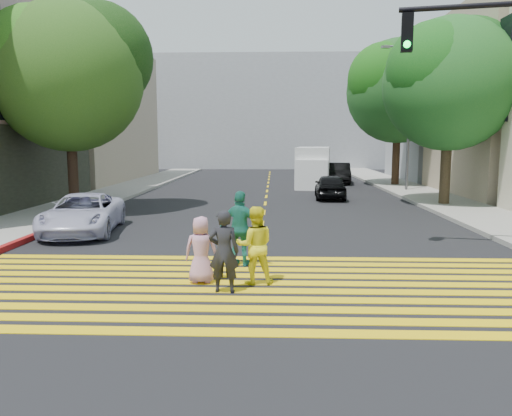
# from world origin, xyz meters

# --- Properties ---
(ground) EXTENTS (120.00, 120.00, 0.00)m
(ground) POSITION_xyz_m (0.00, 0.00, 0.00)
(ground) COLOR black
(sidewalk_left) EXTENTS (3.00, 40.00, 0.15)m
(sidewalk_left) POSITION_xyz_m (-8.50, 22.00, 0.07)
(sidewalk_left) COLOR gray
(sidewalk_left) RESTS_ON ground
(sidewalk_right) EXTENTS (3.00, 60.00, 0.15)m
(sidewalk_right) POSITION_xyz_m (8.50, 15.00, 0.07)
(sidewalk_right) COLOR gray
(sidewalk_right) RESTS_ON ground
(curb_red) EXTENTS (0.20, 8.00, 0.16)m
(curb_red) POSITION_xyz_m (-6.90, 6.00, 0.08)
(curb_red) COLOR maroon
(curb_red) RESTS_ON ground
(crosswalk) EXTENTS (13.40, 5.30, 0.01)m
(crosswalk) POSITION_xyz_m (0.00, 1.28, 0.01)
(crosswalk) COLOR yellow
(crosswalk) RESTS_ON ground
(lane_line) EXTENTS (0.12, 34.40, 0.01)m
(lane_line) POSITION_xyz_m (0.00, 22.50, 0.01)
(lane_line) COLOR yellow
(lane_line) RESTS_ON ground
(building_left_tan) EXTENTS (12.00, 16.00, 10.00)m
(building_left_tan) POSITION_xyz_m (-16.00, 28.00, 5.00)
(building_left_tan) COLOR tan
(building_left_tan) RESTS_ON ground
(building_right_grey) EXTENTS (10.00, 10.00, 10.00)m
(building_right_grey) POSITION_xyz_m (15.00, 30.00, 5.00)
(building_right_grey) COLOR gray
(building_right_grey) RESTS_ON ground
(backdrop_block) EXTENTS (30.00, 8.00, 12.00)m
(backdrop_block) POSITION_xyz_m (0.00, 48.00, 6.00)
(backdrop_block) COLOR gray
(backdrop_block) RESTS_ON ground
(tree_left) EXTENTS (7.83, 7.79, 8.69)m
(tree_left) POSITION_xyz_m (-7.86, 11.83, 5.86)
(tree_left) COLOR black
(tree_left) RESTS_ON ground
(tree_right_near) EXTENTS (7.59, 7.56, 8.50)m
(tree_right_near) POSITION_xyz_m (8.21, 14.25, 5.75)
(tree_right_near) COLOR black
(tree_right_near) RESTS_ON ground
(tree_right_far) EXTENTS (8.49, 8.39, 9.60)m
(tree_right_far) POSITION_xyz_m (8.42, 24.36, 6.48)
(tree_right_far) COLOR black
(tree_right_far) RESTS_ON ground
(pedestrian_man) EXTENTS (0.61, 0.41, 1.64)m
(pedestrian_man) POSITION_xyz_m (-0.55, 0.89, 0.82)
(pedestrian_man) COLOR black
(pedestrian_man) RESTS_ON ground
(pedestrian_woman) EXTENTS (0.86, 0.70, 1.63)m
(pedestrian_woman) POSITION_xyz_m (0.03, 1.53, 0.82)
(pedestrian_woman) COLOR yellow
(pedestrian_woman) RESTS_ON ground
(pedestrian_child) EXTENTS (0.70, 0.46, 1.42)m
(pedestrian_child) POSITION_xyz_m (-1.10, 1.54, 0.71)
(pedestrian_child) COLOR #C286A2
(pedestrian_child) RESTS_ON ground
(pedestrian_extra) EXTENTS (1.13, 0.71, 1.80)m
(pedestrian_extra) POSITION_xyz_m (-0.37, 3.03, 0.90)
(pedestrian_extra) COLOR #1E7261
(pedestrian_extra) RESTS_ON ground
(white_sedan) EXTENTS (2.72, 4.81, 1.27)m
(white_sedan) POSITION_xyz_m (-5.76, 7.12, 0.63)
(white_sedan) COLOR silver
(white_sedan) RESTS_ON ground
(dark_car_near) EXTENTS (1.72, 3.86, 1.29)m
(dark_car_near) POSITION_xyz_m (3.31, 17.12, 0.64)
(dark_car_near) COLOR black
(dark_car_near) RESTS_ON ground
(silver_car) EXTENTS (1.85, 4.34, 1.25)m
(silver_car) POSITION_xyz_m (3.75, 28.23, 0.62)
(silver_car) COLOR #97999C
(silver_car) RESTS_ON ground
(dark_car_parked) EXTENTS (1.92, 4.49, 1.44)m
(dark_car_parked) POSITION_xyz_m (4.96, 26.61, 0.72)
(dark_car_parked) COLOR black
(dark_car_parked) RESTS_ON ground
(white_van) EXTENTS (2.63, 5.63, 2.56)m
(white_van) POSITION_xyz_m (2.93, 23.73, 1.22)
(white_van) COLOR silver
(white_van) RESTS_ON ground
(street_lamp) EXTENTS (1.89, 0.60, 8.40)m
(street_lamp) POSITION_xyz_m (7.97, 20.66, 4.82)
(street_lamp) COLOR #57575A
(street_lamp) RESTS_ON ground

